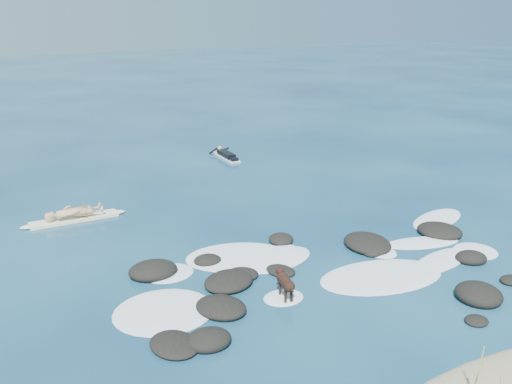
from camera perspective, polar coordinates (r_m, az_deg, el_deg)
ground at (r=17.33m, az=5.26°, el=-6.67°), size 160.00×160.00×0.00m
reef_rocks at (r=16.38m, az=6.31°, el=-7.85°), size 11.66×7.27×0.53m
breaking_foam at (r=17.02m, az=6.27°, el=-7.16°), size 13.61×5.91×0.12m
standing_surfer_rig at (r=20.92m, az=-17.91°, el=-0.66°), size 3.63×0.72×2.07m
paddling_surfer_rig at (r=28.41m, az=-3.02°, el=3.71°), size 1.14×2.53×0.44m
dog at (r=14.87m, az=2.91°, el=-8.92°), size 0.44×1.18×0.75m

